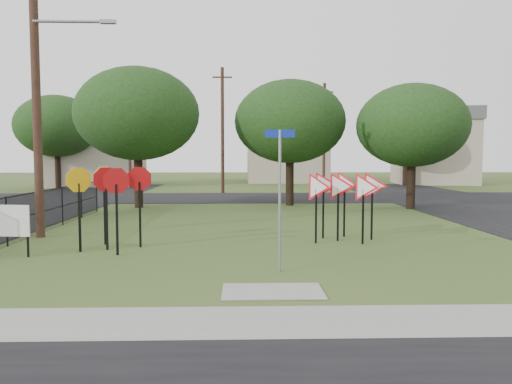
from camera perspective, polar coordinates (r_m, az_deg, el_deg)
ground at (r=12.41m, az=1.22°, el=-8.40°), size 140.00×140.00×0.00m
sidewalk at (r=8.37m, az=2.68°, el=-14.58°), size 30.00×1.60×0.02m
planting_strip at (r=7.24m, az=3.43°, el=-17.63°), size 30.00×0.80×0.02m
street_far at (r=32.22m, az=-0.53°, el=-0.64°), size 60.00×8.00×0.02m
curb_pad at (r=10.08m, az=1.91°, el=-11.30°), size 2.00×1.20×0.02m
street_name_sign at (r=11.50m, az=2.73°, el=0.03°), size 0.68×0.07×3.29m
stop_sign_cluster at (r=14.85m, az=-16.43°, el=0.46°), size 2.23×1.85×2.40m
yield_sign_cluster at (r=16.05m, az=9.91°, el=0.34°), size 2.71×2.07×2.23m
info_board at (r=14.78m, az=-26.35°, el=-3.13°), size 1.11×0.19×1.40m
utility_pole_main at (r=18.05m, az=-23.68°, el=11.82°), size 3.55×0.33×10.00m
far_pole_a at (r=36.18m, az=-3.85°, el=7.15°), size 1.40×0.24×9.00m
far_pole_b at (r=40.67m, az=7.79°, el=6.44°), size 1.40×0.24×8.50m
far_pole_c at (r=43.18m, az=-14.27°, el=6.55°), size 1.40×0.24×9.00m
fence_run at (r=19.73m, az=-22.38°, el=-1.72°), size 0.05×11.55×1.50m
house_left at (r=48.02m, az=-17.88°, el=5.09°), size 10.58×8.88×7.20m
house_mid at (r=52.30m, az=3.45°, el=4.64°), size 8.40×8.40×6.20m
house_right at (r=51.58m, az=19.61°, el=4.97°), size 8.30×8.30×7.20m
tree_near_left at (r=26.74m, az=-13.40°, el=8.67°), size 6.40×6.40×7.27m
tree_near_mid at (r=27.29m, az=3.91°, el=8.01°), size 6.00×6.00×6.80m
tree_near_right at (r=26.58m, az=17.42°, el=7.26°), size 5.60×5.60×6.33m
tree_far_left at (r=44.90m, az=-21.83°, el=7.01°), size 6.80×6.80×7.73m
tree_far_right at (r=46.49m, az=16.80°, el=6.24°), size 6.00×6.00×6.80m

